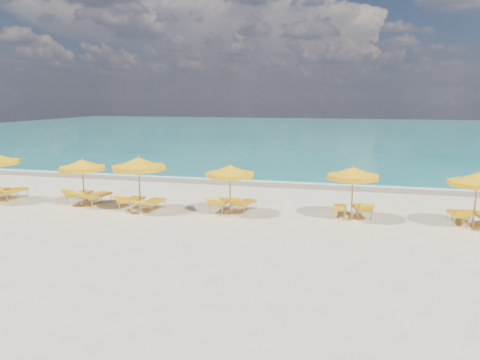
# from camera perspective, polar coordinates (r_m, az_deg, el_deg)

# --- Properties ---
(ground_plane) EXTENTS (120.00, 120.00, 0.00)m
(ground_plane) POSITION_cam_1_polar(r_m,az_deg,el_deg) (20.21, -1.05, -4.08)
(ground_plane) COLOR beige
(ocean) EXTENTS (120.00, 80.00, 0.30)m
(ocean) POSITION_cam_1_polar(r_m,az_deg,el_deg) (67.28, 9.83, 5.76)
(ocean) COLOR #14706A
(ocean) RESTS_ON ground
(wet_sand_band) EXTENTS (120.00, 2.60, 0.01)m
(wet_sand_band) POSITION_cam_1_polar(r_m,az_deg,el_deg) (27.26, 3.05, -0.37)
(wet_sand_band) COLOR tan
(wet_sand_band) RESTS_ON ground
(foam_line) EXTENTS (120.00, 1.20, 0.03)m
(foam_line) POSITION_cam_1_polar(r_m,az_deg,el_deg) (28.03, 3.37, -0.08)
(foam_line) COLOR white
(foam_line) RESTS_ON ground
(whitecap_near) EXTENTS (14.00, 0.36, 0.05)m
(whitecap_near) POSITION_cam_1_polar(r_m,az_deg,el_deg) (37.92, -3.03, 2.61)
(whitecap_near) COLOR white
(whitecap_near) RESTS_ON ground
(whitecap_far) EXTENTS (18.00, 0.30, 0.05)m
(whitecap_far) POSITION_cam_1_polar(r_m,az_deg,el_deg) (43.27, 17.91, 3.06)
(whitecap_far) COLOR white
(whitecap_far) RESTS_ON ground
(umbrella_2) EXTENTS (2.44, 2.44, 2.18)m
(umbrella_2) POSITION_cam_1_polar(r_m,az_deg,el_deg) (22.57, -18.67, 1.70)
(umbrella_2) COLOR tan
(umbrella_2) RESTS_ON ground
(umbrella_3) EXTENTS (2.77, 2.77, 2.42)m
(umbrella_3) POSITION_cam_1_polar(r_m,az_deg,el_deg) (20.77, -12.25, 1.89)
(umbrella_3) COLOR tan
(umbrella_3) RESTS_ON ground
(umbrella_4) EXTENTS (2.63, 2.63, 2.16)m
(umbrella_4) POSITION_cam_1_polar(r_m,az_deg,el_deg) (19.79, -1.23, 1.06)
(umbrella_4) COLOR tan
(umbrella_4) RESTS_ON ground
(umbrella_5) EXTENTS (2.90, 2.90, 2.21)m
(umbrella_5) POSITION_cam_1_polar(r_m,az_deg,el_deg) (19.49, 13.62, 0.78)
(umbrella_5) COLOR tan
(umbrella_5) RESTS_ON ground
(umbrella_6) EXTENTS (2.78, 2.78, 2.19)m
(umbrella_6) POSITION_cam_1_polar(r_m,az_deg,el_deg) (19.79, 26.95, 0.02)
(umbrella_6) COLOR tan
(umbrella_6) RESTS_ON ground
(lounger_1_right) EXTENTS (0.78, 2.00, 0.92)m
(lounger_1_right) POSITION_cam_1_polar(r_m,az_deg,el_deg) (25.48, -26.04, -1.57)
(lounger_1_right) COLOR #A5A8AD
(lounger_1_right) RESTS_ON ground
(lounger_2_left) EXTENTS (0.68, 1.89, 0.88)m
(lounger_2_left) POSITION_cam_1_polar(r_m,az_deg,el_deg) (23.51, -18.94, -2.02)
(lounger_2_left) COLOR #A5A8AD
(lounger_2_left) RESTS_ON ground
(lounger_2_right) EXTENTS (1.01, 2.11, 0.83)m
(lounger_2_right) POSITION_cam_1_polar(r_m,az_deg,el_deg) (22.87, -17.17, -2.23)
(lounger_2_right) COLOR #A5A8AD
(lounger_2_right) RESTS_ON ground
(lounger_3_left) EXTENTS (0.68, 1.87, 0.87)m
(lounger_3_left) POSITION_cam_1_polar(r_m,az_deg,el_deg) (21.54, -13.07, -2.81)
(lounger_3_left) COLOR #A5A8AD
(lounger_3_left) RESTS_ON ground
(lounger_3_right) EXTENTS (0.73, 1.95, 0.69)m
(lounger_3_right) POSITION_cam_1_polar(r_m,az_deg,el_deg) (21.04, -10.62, -3.06)
(lounger_3_right) COLOR #A5A8AD
(lounger_3_right) RESTS_ON ground
(lounger_4_left) EXTENTS (0.68, 1.93, 0.84)m
(lounger_4_left) POSITION_cam_1_polar(r_m,az_deg,el_deg) (20.54, -2.40, -3.17)
(lounger_4_left) COLOR #A5A8AD
(lounger_4_left) RESTS_ON ground
(lounger_4_right) EXTENTS (0.95, 1.91, 0.83)m
(lounger_4_right) POSITION_cam_1_polar(r_m,az_deg,el_deg) (20.48, 0.51, -3.23)
(lounger_4_right) COLOR #A5A8AD
(lounger_4_right) RESTS_ON ground
(lounger_5_left) EXTENTS (0.60, 1.67, 0.61)m
(lounger_5_left) POSITION_cam_1_polar(r_m,az_deg,el_deg) (20.24, 12.02, -3.72)
(lounger_5_left) COLOR #A5A8AD
(lounger_5_left) RESTS_ON ground
(lounger_5_right) EXTENTS (0.95, 1.88, 0.79)m
(lounger_5_right) POSITION_cam_1_polar(r_m,az_deg,el_deg) (20.27, 14.57, -3.73)
(lounger_5_right) COLOR #A5A8AD
(lounger_5_right) RESTS_ON ground
(lounger_6_left) EXTENTS (0.66, 1.75, 0.83)m
(lounger_6_left) POSITION_cam_1_polar(r_m,az_deg,el_deg) (20.47, 25.00, -4.24)
(lounger_6_left) COLOR #A5A8AD
(lounger_6_left) RESTS_ON ground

